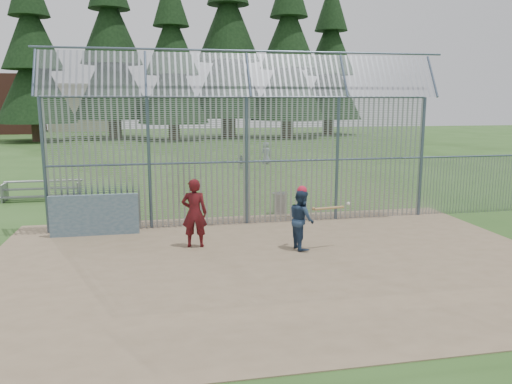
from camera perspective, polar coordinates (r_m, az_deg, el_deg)
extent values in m
plane|color=#2D511E|center=(12.76, 1.77, -7.35)|extent=(120.00, 120.00, 0.00)
cube|color=#756047|center=(12.29, 2.30, -8.00)|extent=(14.00, 10.00, 0.02)
cube|color=#38566B|center=(15.21, -17.97, -2.53)|extent=(2.50, 0.12, 1.20)
imported|color=navy|center=(13.19, 5.23, -3.13)|extent=(0.68, 0.83, 1.59)
imported|color=maroon|center=(13.38, -7.06, -2.39)|extent=(0.74, 0.55, 1.85)
imported|color=gray|center=(31.01, 1.14, 4.48)|extent=(0.79, 0.65, 1.40)
imported|color=slate|center=(28.96, -1.68, 3.49)|extent=(0.52, 0.43, 0.83)
sphere|color=red|center=(13.03, 5.29, 0.18)|extent=(0.25, 0.25, 0.25)
cylinder|color=#AA7F4C|center=(13.19, 8.35, -1.82)|extent=(0.85, 0.20, 0.07)
sphere|color=#AA7F4C|center=(13.06, 6.57, -1.91)|extent=(0.09, 0.09, 0.09)
sphere|color=white|center=(13.44, 10.51, -1.31)|extent=(0.09, 0.09, 0.09)
cylinder|color=gray|center=(17.34, 2.75, -1.39)|extent=(0.52, 0.52, 0.70)
cylinder|color=#9EA0A5|center=(17.27, 2.76, -0.19)|extent=(0.56, 0.56, 0.05)
sphere|color=#9EA0A5|center=(17.26, 2.76, -0.03)|extent=(0.10, 0.10, 0.10)
cube|color=slate|center=(21.24, -23.38, -0.47)|extent=(3.00, 0.25, 0.05)
cube|color=slate|center=(21.53, -23.23, 0.35)|extent=(3.00, 0.25, 0.05)
cube|color=gray|center=(21.83, -23.10, 1.16)|extent=(3.00, 0.25, 0.05)
cube|color=slate|center=(21.88, -26.80, -0.04)|extent=(0.06, 0.90, 0.70)
cube|color=slate|center=(21.30, -19.53, 0.23)|extent=(0.06, 0.90, 0.70)
cylinder|color=#47566B|center=(15.79, -23.06, 2.70)|extent=(0.10, 0.10, 4.00)
cylinder|color=#47566B|center=(15.45, -12.10, 3.15)|extent=(0.10, 0.10, 4.00)
cylinder|color=#47566B|center=(15.70, -1.07, 3.48)|extent=(0.10, 0.10, 4.00)
cylinder|color=#47566B|center=(16.49, 9.27, 3.68)|extent=(0.10, 0.10, 4.00)
cylinder|color=#47566B|center=(17.76, 18.39, 3.76)|extent=(0.10, 0.10, 4.00)
cylinder|color=#47566B|center=(15.58, -1.10, 10.80)|extent=(12.00, 0.07, 0.07)
cylinder|color=#47566B|center=(15.70, -1.07, 3.48)|extent=(12.00, 0.06, 0.06)
cube|color=gray|center=(15.70, -1.07, 3.48)|extent=(12.00, 0.02, 4.00)
cube|color=gray|center=(15.23, -0.85, 13.26)|extent=(12.00, 0.77, 1.31)
cylinder|color=#47566B|center=(17.89, 18.21, 0.58)|extent=(0.08, 0.08, 2.00)
cylinder|color=#332319|center=(53.09, -23.66, 6.98)|extent=(1.19, 1.19, 3.06)
cone|color=black|center=(53.42, -24.36, 16.29)|extent=(7.48, 7.48, 13.94)
cylinder|color=#332319|center=(55.04, -15.82, 7.73)|extent=(1.33, 1.33, 3.42)
cone|color=black|center=(55.51, -16.33, 17.76)|extent=(8.36, 8.36, 15.58)
cylinder|color=#332319|center=(50.93, -9.35, 7.50)|extent=(1.12, 1.12, 2.88)
cone|color=black|center=(51.19, -9.63, 16.66)|extent=(7.04, 7.04, 13.12)
cylinder|color=#332319|center=(54.43, -3.09, 8.17)|extent=(1.40, 1.40, 3.60)
cone|color=black|center=(54.99, -3.20, 18.86)|extent=(8.80, 8.80, 16.40)
cylinder|color=#332319|center=(53.68, 3.64, 7.95)|extent=(1.26, 1.26, 3.24)
cone|color=black|center=(54.07, 3.75, 17.71)|extent=(7.92, 7.92, 14.76)
cylinder|color=#332319|center=(59.27, 8.30, 8.00)|extent=(1.19, 1.19, 3.06)
cone|color=black|center=(59.56, 8.53, 16.36)|extent=(7.48, 7.48, 13.94)
cube|color=#B2A58C|center=(70.45, -19.05, 9.11)|extent=(8.00, 7.00, 6.00)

